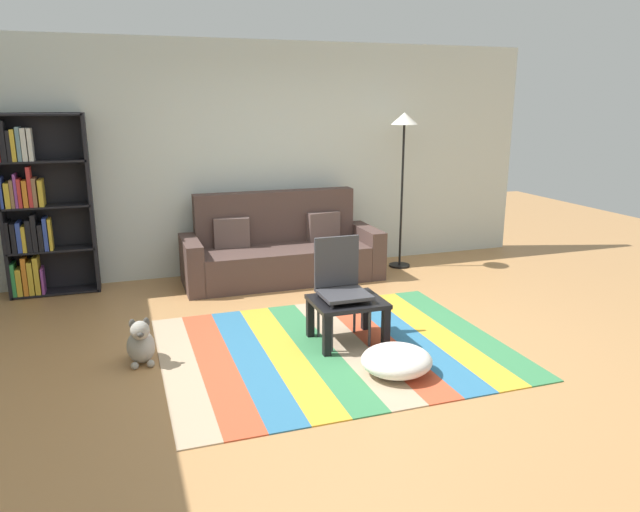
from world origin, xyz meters
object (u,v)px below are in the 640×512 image
(tv_remote, at_px, (348,299))
(dog, at_px, (141,344))
(coffee_table, at_px, (347,308))
(bookshelf, at_px, (35,210))
(folding_chair, at_px, (340,280))
(pouf, at_px, (397,360))
(standing_lamp, at_px, (404,139))
(couch, at_px, (281,251))

(tv_remote, bearing_deg, dog, 179.60)
(coffee_table, height_order, dog, dog)
(bookshelf, relative_size, folding_chair, 2.12)
(pouf, bearing_deg, standing_lamp, 63.27)
(coffee_table, relative_size, pouf, 1.11)
(bookshelf, bearing_deg, tv_remote, -41.97)
(pouf, bearing_deg, folding_chair, 100.83)
(couch, relative_size, bookshelf, 1.18)
(bookshelf, distance_m, folding_chair, 3.42)
(dog, bearing_deg, tv_remote, -5.72)
(bookshelf, xyz_separation_m, dog, (0.90, -2.16, -0.76))
(bookshelf, height_order, pouf, bookshelf)
(dog, bearing_deg, couch, 48.42)
(bookshelf, distance_m, standing_lamp, 4.18)
(dog, bearing_deg, pouf, -25.25)
(dog, bearing_deg, coffee_table, -5.02)
(coffee_table, bearing_deg, folding_chair, 107.21)
(standing_lamp, relative_size, tv_remote, 12.60)
(pouf, relative_size, tv_remote, 3.64)
(standing_lamp, distance_m, tv_remote, 2.84)
(couch, distance_m, standing_lamp, 1.98)
(folding_chair, bearing_deg, pouf, -46.46)
(bookshelf, xyz_separation_m, folding_chair, (2.57, -2.22, -0.38))
(couch, relative_size, folding_chair, 2.51)
(pouf, distance_m, dog, 2.01)
(couch, distance_m, coffee_table, 2.03)
(couch, bearing_deg, dog, -131.58)
(bookshelf, xyz_separation_m, tv_remote, (2.60, -2.33, -0.52))
(coffee_table, relative_size, tv_remote, 4.03)
(bookshelf, height_order, standing_lamp, bookshelf)
(bookshelf, xyz_separation_m, coffee_table, (2.60, -2.31, -0.60))
(couch, relative_size, tv_remote, 15.07)
(standing_lamp, distance_m, folding_chair, 2.71)
(pouf, bearing_deg, bookshelf, 132.01)
(standing_lamp, bearing_deg, pouf, -116.73)
(coffee_table, xyz_separation_m, pouf, (0.12, -0.71, -0.20))
(standing_lamp, height_order, folding_chair, standing_lamp)
(coffee_table, bearing_deg, dog, 174.98)
(coffee_table, distance_m, folding_chair, 0.24)
(bookshelf, relative_size, coffee_table, 3.15)
(coffee_table, bearing_deg, standing_lamp, 53.61)
(couch, xyz_separation_m, dog, (-1.67, -1.88, -0.18))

